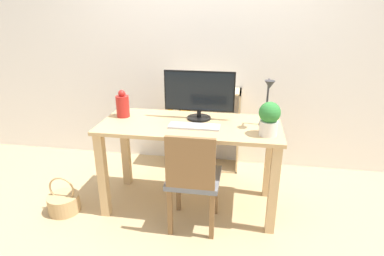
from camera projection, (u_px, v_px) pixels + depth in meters
The scene contains 11 objects.
ground_plane at pixel (190, 204), 2.91m from camera, with size 10.00×10.00×0.00m, color tan.
wall_back at pixel (205, 45), 3.32m from camera, with size 8.00×0.05×2.60m.
desk at pixel (190, 140), 2.69m from camera, with size 1.48×0.64×0.78m.
monitor at pixel (199, 93), 2.66m from camera, with size 0.59×0.20×0.41m.
keyboard at pixel (194, 126), 2.55m from camera, with size 0.41×0.13×0.02m.
vase at pixel (123, 105), 2.76m from camera, with size 0.11×0.11×0.24m.
desk_lamp at pixel (268, 99), 2.47m from camera, with size 0.10×0.19×0.39m.
potted_plant at pixel (269, 118), 2.35m from camera, with size 0.16×0.16×0.26m.
chair at pixel (193, 177), 2.44m from camera, with size 0.40×0.40×0.84m.
bookshelf at pixel (191, 133), 3.50m from camera, with size 0.77×0.28×0.87m.
basket at pixel (64, 202), 2.78m from camera, with size 0.27×0.27×0.34m.
Camera 1 is at (0.42, -2.44, 1.69)m, focal length 30.00 mm.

